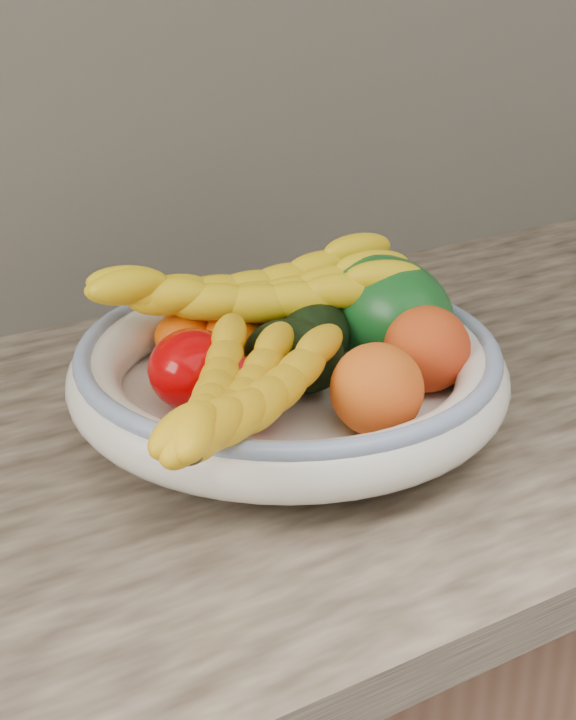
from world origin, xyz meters
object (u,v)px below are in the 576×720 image
at_px(green_mango, 386,311).
at_px(banana_bunch_back, 253,300).
at_px(fruit_bowl, 288,372).
at_px(banana_bunch_front, 236,407).

relative_size(green_mango, banana_bunch_back, 0.46).
relative_size(fruit_bowl, banana_bunch_front, 1.36).
relative_size(fruit_bowl, green_mango, 2.64).
relative_size(fruit_bowl, banana_bunch_back, 1.21).
relative_size(green_mango, banana_bunch_front, 0.52).
relative_size(banana_bunch_back, banana_bunch_front, 1.13).
bearing_deg(banana_bunch_back, fruit_bowl, -80.13).
bearing_deg(banana_bunch_back, green_mango, -13.60).
bearing_deg(fruit_bowl, green_mango, 8.25).
distance_m(green_mango, banana_bunch_front, 0.24).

